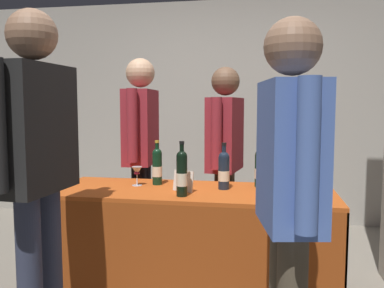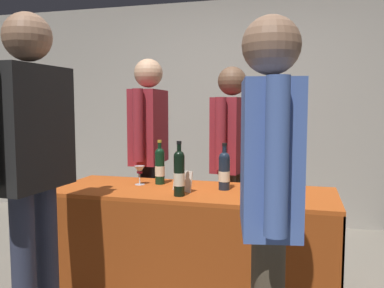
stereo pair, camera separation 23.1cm
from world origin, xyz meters
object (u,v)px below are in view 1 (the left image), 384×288
at_px(tasting_table, 192,226).
at_px(featured_wine_bottle, 182,173).
at_px(display_bottle_0, 260,167).
at_px(taster_foreground_right, 36,152).
at_px(vendor_presenter, 225,150).
at_px(wine_glass_near_vendor, 137,172).
at_px(flower_vase, 266,179).

distance_m(tasting_table, featured_wine_bottle, 0.43).
relative_size(display_bottle_0, taster_foreground_right, 0.17).
bearing_deg(tasting_table, taster_foreground_right, -131.57).
bearing_deg(vendor_presenter, wine_glass_near_vendor, -36.69).
height_order(featured_wine_bottle, flower_vase, flower_vase).
xyz_separation_m(flower_vase, vendor_presenter, (-0.32, 0.72, 0.09)).
bearing_deg(flower_vase, vendor_presenter, 113.86).
distance_m(featured_wine_bottle, wine_glass_near_vendor, 0.46).
relative_size(display_bottle_0, wine_glass_near_vendor, 2.35).
bearing_deg(taster_foreground_right, vendor_presenter, -28.13).
distance_m(flower_vase, taster_foreground_right, 1.30).
distance_m(display_bottle_0, vendor_presenter, 0.51).
bearing_deg(display_bottle_0, tasting_table, -157.50).
distance_m(featured_wine_bottle, taster_foreground_right, 0.84).
relative_size(flower_vase, vendor_presenter, 0.26).
bearing_deg(vendor_presenter, featured_wine_bottle, -3.57).
bearing_deg(wine_glass_near_vendor, flower_vase, -12.09).
bearing_deg(taster_foreground_right, wine_glass_near_vendor, -14.61).
height_order(tasting_table, featured_wine_bottle, featured_wine_bottle).
bearing_deg(display_bottle_0, taster_foreground_right, -139.92).
bearing_deg(tasting_table, wine_glass_near_vendor, 170.15).
bearing_deg(taster_foreground_right, display_bottle_0, -46.84).
xyz_separation_m(featured_wine_bottle, vendor_presenter, (0.18, 0.79, 0.05)).
relative_size(tasting_table, display_bottle_0, 5.91).
height_order(featured_wine_bottle, vendor_presenter, vendor_presenter).
xyz_separation_m(display_bottle_0, taster_foreground_right, (-1.09, -0.92, 0.19)).
bearing_deg(tasting_table, flower_vase, -13.94).
bearing_deg(vendor_presenter, tasting_table, -5.15).
distance_m(wine_glass_near_vendor, flower_vase, 0.89).
height_order(tasting_table, display_bottle_0, display_bottle_0).
relative_size(tasting_table, featured_wine_bottle, 5.45).
bearing_deg(flower_vase, wine_glass_near_vendor, 167.91).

